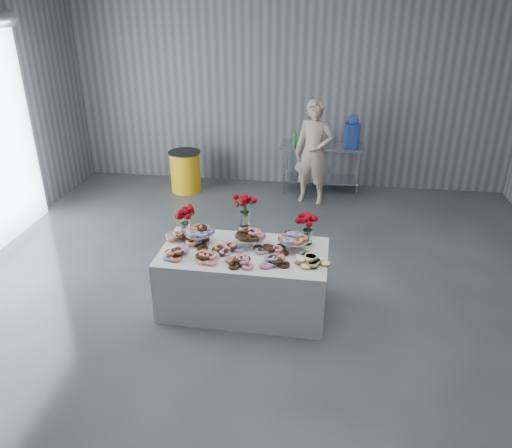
{
  "coord_description": "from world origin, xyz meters",
  "views": [
    {
      "loc": [
        0.68,
        -4.65,
        3.48
      ],
      "look_at": [
        -0.08,
        0.68,
        0.9
      ],
      "focal_mm": 35.0,
      "sensor_mm": 36.0,
      "label": 1
    }
  ],
  "objects": [
    {
      "name": "ground",
      "position": [
        0.0,
        0.0,
        0.0
      ],
      "size": [
        9.0,
        9.0,
        0.0
      ],
      "primitive_type": "plane",
      "color": "#36393E",
      "rests_on": "ground"
    },
    {
      "name": "room_walls",
      "position": [
        -0.27,
        0.07,
        2.64
      ],
      "size": [
        8.04,
        9.04,
        4.02
      ],
      "color": "slate",
      "rests_on": "ground"
    },
    {
      "name": "display_table",
      "position": [
        -0.16,
        0.25,
        0.38
      ],
      "size": [
        1.92,
        1.03,
        0.75
      ],
      "primitive_type": "cube",
      "rotation": [
        0.0,
        0.0,
        -0.02
      ],
      "color": "silver",
      "rests_on": "ground"
    },
    {
      "name": "prep_table",
      "position": [
        0.64,
        4.1,
        0.62
      ],
      "size": [
        1.5,
        0.6,
        0.9
      ],
      "color": "silver",
      "rests_on": "ground"
    },
    {
      "name": "donut_mounds",
      "position": [
        -0.16,
        0.2,
        0.8
      ],
      "size": [
        1.82,
        0.83,
        0.09
      ],
      "primitive_type": null,
      "rotation": [
        0.0,
        0.0,
        -0.02
      ],
      "color": "#E28652",
      "rests_on": "display_table"
    },
    {
      "name": "cake_stand_left",
      "position": [
        -0.71,
        0.41,
        0.89
      ],
      "size": [
        0.36,
        0.36,
        0.17
      ],
      "color": "silver",
      "rests_on": "display_table"
    },
    {
      "name": "cake_stand_mid",
      "position": [
        -0.11,
        0.4,
        0.89
      ],
      "size": [
        0.36,
        0.36,
        0.17
      ],
      "color": "silver",
      "rests_on": "display_table"
    },
    {
      "name": "cake_stand_right",
      "position": [
        0.39,
        0.39,
        0.89
      ],
      "size": [
        0.36,
        0.36,
        0.17
      ],
      "color": "silver",
      "rests_on": "display_table"
    },
    {
      "name": "danish_pile",
      "position": [
        0.58,
        0.09,
        0.81
      ],
      "size": [
        0.48,
        0.48,
        0.11
      ],
      "primitive_type": null,
      "color": "white",
      "rests_on": "display_table"
    },
    {
      "name": "bouquet_left",
      "position": [
        -0.91,
        0.52,
        1.05
      ],
      "size": [
        0.26,
        0.26,
        0.42
      ],
      "color": "white",
      "rests_on": "display_table"
    },
    {
      "name": "bouquet_right",
      "position": [
        0.54,
        0.54,
        1.05
      ],
      "size": [
        0.26,
        0.26,
        0.42
      ],
      "color": "white",
      "rests_on": "display_table"
    },
    {
      "name": "bouquet_center",
      "position": [
        -0.21,
        0.6,
        1.13
      ],
      "size": [
        0.26,
        0.26,
        0.57
      ],
      "color": "silver",
      "rests_on": "display_table"
    },
    {
      "name": "water_jug",
      "position": [
        1.14,
        4.1,
        1.15
      ],
      "size": [
        0.28,
        0.28,
        0.55
      ],
      "color": "blue",
      "rests_on": "prep_table"
    },
    {
      "name": "drink_bottles",
      "position": [
        0.32,
        4.0,
        1.04
      ],
      "size": [
        0.54,
        0.08,
        0.27
      ],
      "primitive_type": null,
      "color": "#268C33",
      "rests_on": "prep_table"
    },
    {
      "name": "person",
      "position": [
        0.49,
        3.61,
        0.9
      ],
      "size": [
        0.73,
        0.55,
        1.8
      ],
      "primitive_type": "imported",
      "rotation": [
        0.0,
        0.0,
        -0.19
      ],
      "color": "#CC8C93",
      "rests_on": "ground"
    },
    {
      "name": "trash_barrel",
      "position": [
        -1.84,
        3.78,
        0.38
      ],
      "size": [
        0.59,
        0.59,
        0.75
      ],
      "rotation": [
        0.0,
        0.0,
        0.15
      ],
      "color": "yellow",
      "rests_on": "ground"
    }
  ]
}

